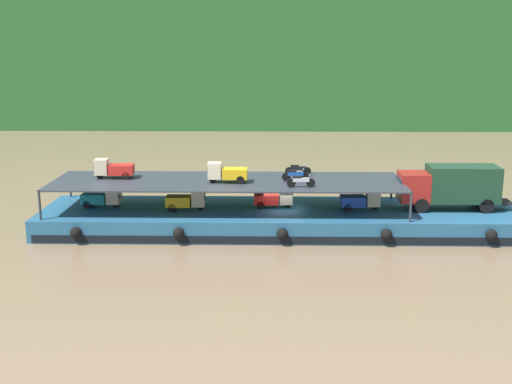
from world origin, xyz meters
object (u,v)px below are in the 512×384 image
mini_truck_lower_fore (361,200)px  motorcycle_upper_centre (295,175)px  cargo_barge (281,219)px  motorcycle_upper_port (301,181)px  covered_lorry (451,186)px  mini_truck_lower_aft (186,200)px  mini_truck_lower_stern (102,197)px  mini_truck_lower_mid (274,198)px  mini_truck_upper_mid (227,173)px  motorcycle_upper_stbd (298,169)px  mini_truck_upper_stern (113,169)px

mini_truck_lower_fore → motorcycle_upper_centre: bearing=178.5°
cargo_barge → motorcycle_upper_port: bearing=-57.9°
covered_lorry → mini_truck_lower_aft: bearing=-178.4°
mini_truck_lower_stern → mini_truck_lower_mid: size_ratio=1.00×
motorcycle_upper_port → covered_lorry: bearing=11.2°
mini_truck_lower_stern → mini_truck_lower_mid: bearing=0.4°
mini_truck_lower_fore → mini_truck_upper_mid: mini_truck_upper_mid is taller
mini_truck_lower_aft → motorcycle_upper_port: size_ratio=1.45×
mini_truck_lower_aft → motorcycle_upper_centre: 7.81m
covered_lorry → mini_truck_lower_fore: 6.36m
motorcycle_upper_centre → motorcycle_upper_stbd: (0.27, 2.01, 0.00)m
cargo_barge → motorcycle_upper_centre: (0.96, 0.03, 3.18)m
mini_truck_lower_fore → mini_truck_upper_mid: (-9.36, -0.40, 2.00)m
mini_truck_lower_mid → motorcycle_upper_stbd: bearing=43.6°
covered_lorry → motorcycle_upper_port: covered_lorry is taller
mini_truck_lower_mid → motorcycle_upper_port: motorcycle_upper_port is taller
cargo_barge → mini_truck_upper_mid: size_ratio=12.27×
cargo_barge → motorcycle_upper_port: motorcycle_upper_port is taller
mini_truck_upper_mid → motorcycle_upper_stbd: size_ratio=1.44×
mini_truck_lower_fore → mini_truck_upper_mid: 9.58m
cargo_barge → mini_truck_upper_mid: bearing=-172.7°
mini_truck_upper_mid → motorcycle_upper_centre: bearing=6.2°
mini_truck_lower_mid → motorcycle_upper_centre: size_ratio=1.46×
cargo_barge → mini_truck_lower_stern: size_ratio=12.08×
mini_truck_lower_stern → mini_truck_lower_fore: same height
mini_truck_upper_stern → motorcycle_upper_centre: size_ratio=1.46×
mini_truck_lower_fore → mini_truck_upper_stern: 17.65m
motorcycle_upper_port → mini_truck_upper_mid: bearing=163.5°
mini_truck_lower_stern → mini_truck_lower_mid: same height
covered_lorry → motorcycle_upper_stbd: bearing=169.8°
mini_truck_lower_mid → mini_truck_lower_stern: bearing=-179.6°
covered_lorry → motorcycle_upper_centre: (-10.89, -0.10, 0.74)m
mini_truck_lower_fore → cargo_barge: bearing=179.1°
cargo_barge → mini_truck_lower_stern: 12.82m
covered_lorry → mini_truck_lower_mid: size_ratio=2.83×
mini_truck_lower_aft → motorcycle_upper_centre: motorcycle_upper_centre is taller
mini_truck_lower_stern → motorcycle_upper_stbd: motorcycle_upper_stbd is taller
covered_lorry → mini_truck_lower_aft: 18.52m
mini_truck_lower_stern → mini_truck_upper_mid: (8.95, -0.77, 2.00)m
mini_truck_lower_aft → motorcycle_upper_stbd: motorcycle_upper_stbd is taller
mini_truck_lower_aft → mini_truck_lower_mid: size_ratio=0.99×
mini_truck_lower_stern → motorcycle_upper_centre: size_ratio=1.46×
cargo_barge → mini_truck_upper_stern: bearing=176.3°
mini_truck_lower_fore → motorcycle_upper_stbd: motorcycle_upper_stbd is taller
cargo_barge → motorcycle_upper_centre: bearing=1.9°
motorcycle_upper_centre → motorcycle_upper_stbd: 2.02m
covered_lorry → mini_truck_lower_fore: size_ratio=2.83×
covered_lorry → motorcycle_upper_port: size_ratio=4.13×
mini_truck_lower_stern → mini_truck_lower_mid: 12.23m
mini_truck_lower_mid → motorcycle_upper_stbd: (1.73, 1.65, 1.74)m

